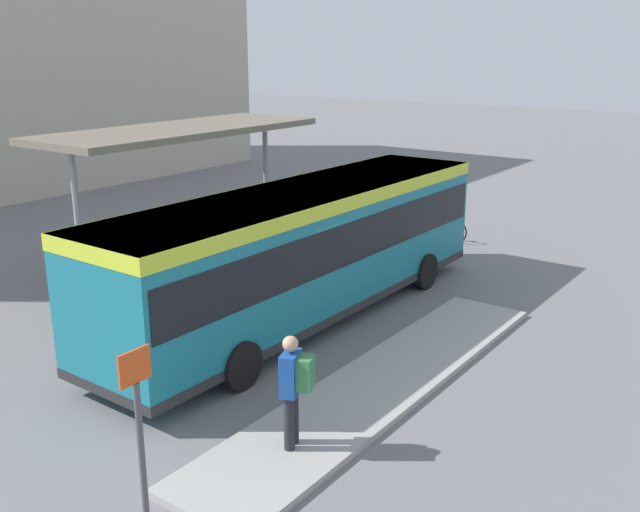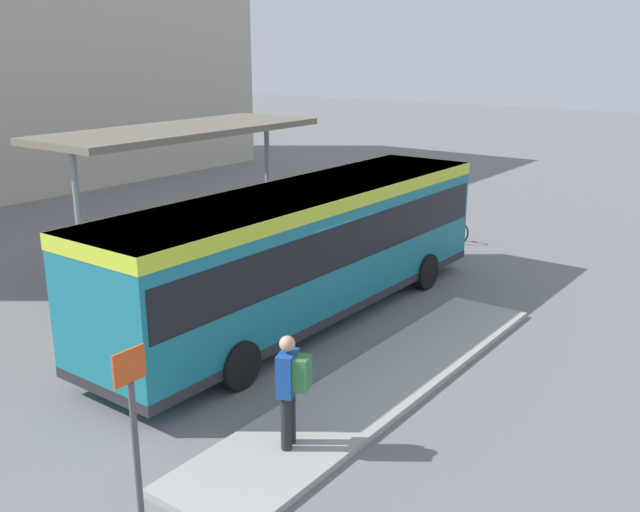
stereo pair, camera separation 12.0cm
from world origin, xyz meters
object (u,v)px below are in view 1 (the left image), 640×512
(bicycle_white, at_px, (392,224))
(potted_planter_near_shelter, at_px, (240,255))
(pedestrian_waiting, at_px, (294,384))
(platform_sign, at_px, (141,449))
(bicycle_blue, at_px, (418,226))
(city_bus, at_px, (305,244))
(bicycle_yellow, at_px, (441,229))

(bicycle_white, height_order, potted_planter_near_shelter, potted_planter_near_shelter)
(pedestrian_waiting, distance_m, platform_sign, 2.98)
(potted_planter_near_shelter, bearing_deg, bicycle_white, -6.13)
(pedestrian_waiting, distance_m, bicycle_blue, 13.53)
(bicycle_white, bearing_deg, potted_planter_near_shelter, -100.61)
(pedestrian_waiting, distance_m, potted_planter_near_shelter, 8.51)
(pedestrian_waiting, xyz_separation_m, bicycle_white, (12.38, 5.55, -0.82))
(city_bus, relative_size, bicycle_blue, 6.97)
(bicycle_yellow, relative_size, potted_planter_near_shelter, 1.29)
(city_bus, bearing_deg, platform_sign, -155.69)
(city_bus, height_order, platform_sign, city_bus)
(pedestrian_waiting, height_order, bicycle_blue, pedestrian_waiting)
(bicycle_blue, xyz_separation_m, platform_sign, (-15.61, -4.78, 1.21))
(bicycle_blue, bearing_deg, bicycle_white, 21.86)
(bicycle_yellow, bearing_deg, city_bus, 95.49)
(city_bus, bearing_deg, pedestrian_waiting, -144.26)
(bicycle_white, relative_size, platform_sign, 0.56)
(potted_planter_near_shelter, distance_m, platform_sign, 10.79)
(platform_sign, bearing_deg, potted_planter_near_shelter, 36.14)
(pedestrian_waiting, bearing_deg, bicycle_blue, -89.94)
(pedestrian_waiting, height_order, potted_planter_near_shelter, pedestrian_waiting)
(city_bus, height_order, potted_planter_near_shelter, city_bus)
(platform_sign, bearing_deg, city_bus, 23.85)
(city_bus, bearing_deg, bicycle_blue, 10.53)
(platform_sign, bearing_deg, bicycle_yellow, 14.18)
(bicycle_yellow, xyz_separation_m, bicycle_blue, (0.04, 0.85, -0.04))
(bicycle_white, bearing_deg, city_bus, -78.12)
(city_bus, distance_m, bicycle_white, 8.19)
(bicycle_yellow, height_order, bicycle_blue, bicycle_yellow)
(pedestrian_waiting, relative_size, bicycle_yellow, 1.00)
(city_bus, distance_m, platform_sign, 8.30)
(bicycle_blue, bearing_deg, city_bus, 103.46)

